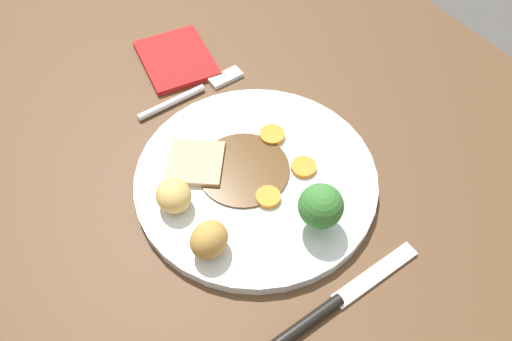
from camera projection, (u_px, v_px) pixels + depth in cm
name	position (u px, v px, depth cm)	size (l,w,h in cm)	color
dining_table	(255.00, 200.00, 62.66)	(120.00, 84.00, 3.60)	brown
dinner_plate	(256.00, 179.00, 61.32)	(27.53, 27.53, 1.40)	white
gravy_pool	(245.00, 168.00, 61.20)	(10.52, 10.52, 0.30)	#563819
meat_slice_main	(195.00, 163.00, 61.35)	(6.18, 6.23, 0.80)	tan
roast_potato_left	(209.00, 240.00, 53.66)	(4.21, 3.64, 3.87)	#BC8C42
roast_potato_right	(173.00, 196.00, 57.07)	(4.16, 3.78, 3.46)	#D8B260
carrot_coin_front	(272.00, 135.00, 63.93)	(2.99, 2.99, 0.65)	orange
carrot_coin_back	(267.00, 198.00, 58.60)	(2.75, 2.75, 0.65)	orange
carrot_coin_side	(304.00, 167.00, 61.13)	(2.89, 2.89, 0.58)	orange
broccoli_floret	(321.00, 206.00, 54.28)	(4.69, 4.69, 5.81)	#8CB766
fork	(194.00, 92.00, 70.09)	(2.01, 15.25, 0.90)	silver
knife	(333.00, 305.00, 52.63)	(1.77, 18.51, 1.20)	black
folded_napkin	(176.00, 59.00, 73.82)	(11.00, 9.00, 0.80)	red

